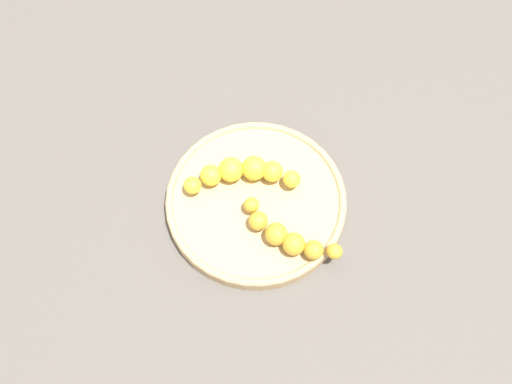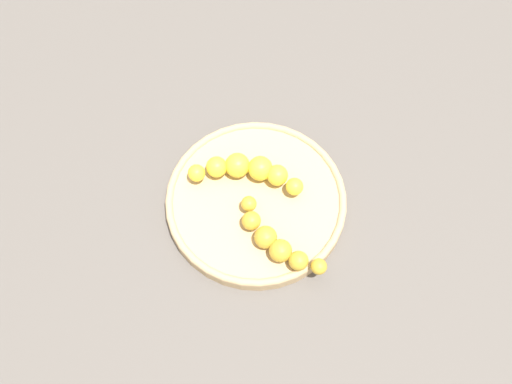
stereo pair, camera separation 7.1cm
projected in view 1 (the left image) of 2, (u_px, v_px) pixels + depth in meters
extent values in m
plane|color=#56514C|center=(256.00, 204.00, 0.74)|extent=(2.40, 2.40, 0.00)
cylinder|color=tan|center=(256.00, 202.00, 0.73)|extent=(0.24, 0.24, 0.02)
torus|color=tan|center=(256.00, 199.00, 0.72)|extent=(0.24, 0.24, 0.01)
sphere|color=yellow|center=(292.00, 179.00, 0.72)|extent=(0.02, 0.02, 0.02)
sphere|color=yellow|center=(272.00, 172.00, 0.72)|extent=(0.03, 0.03, 0.03)
sphere|color=yellow|center=(252.00, 168.00, 0.72)|extent=(0.03, 0.03, 0.03)
sphere|color=yellow|center=(231.00, 170.00, 0.72)|extent=(0.03, 0.03, 0.03)
sphere|color=yellow|center=(211.00, 175.00, 0.72)|extent=(0.03, 0.03, 0.03)
sphere|color=yellow|center=(192.00, 185.00, 0.71)|extent=(0.02, 0.02, 0.02)
sphere|color=gold|center=(252.00, 205.00, 0.70)|extent=(0.02, 0.02, 0.02)
sphere|color=gold|center=(262.00, 221.00, 0.69)|extent=(0.02, 0.02, 0.02)
sphere|color=gold|center=(276.00, 234.00, 0.68)|extent=(0.03, 0.03, 0.03)
sphere|color=gold|center=(294.00, 244.00, 0.68)|extent=(0.03, 0.03, 0.03)
sphere|color=gold|center=(314.00, 250.00, 0.68)|extent=(0.02, 0.02, 0.02)
sphere|color=gold|center=(334.00, 251.00, 0.67)|extent=(0.02, 0.02, 0.02)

